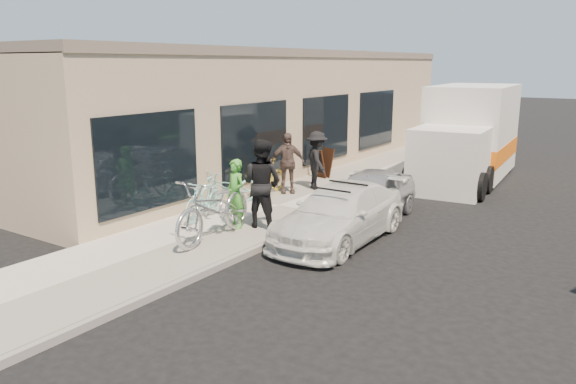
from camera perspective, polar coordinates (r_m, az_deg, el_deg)
The scene contains 17 objects.
ground at distance 11.31m, azimuth -1.38°, elevation -6.57°, with size 120.00×120.00×0.00m, color black.
sidewalk at distance 14.74m, azimuth -0.97°, elevation -1.61°, with size 3.00×34.00×0.15m, color beige.
curb at distance 13.94m, azimuth 4.26°, elevation -2.54°, with size 0.12×34.00×0.13m, color gray.
storefront at distance 20.28m, azimuth -0.41°, elevation 8.27°, with size 3.60×20.00×4.22m.
bike_rack at distance 15.52m, azimuth -3.04°, elevation 1.48°, with size 0.22×0.62×0.91m.
sandwich_board at distance 18.28m, azimuth 3.45°, elevation 2.99°, with size 0.73×0.73×0.93m.
sedan_white at distance 12.19m, azimuth 5.30°, elevation -2.24°, with size 1.72×4.14×1.24m.
sedan_silver at distance 13.85m, azimuth 8.30°, elevation -0.35°, with size 1.48×3.68×1.25m, color #A7A8AD.
moving_truck at distance 19.51m, azimuth 17.81°, elevation 5.21°, with size 2.84×6.41×3.07m.
tandem_bike at distance 11.85m, azimuth -7.46°, elevation -1.65°, with size 0.89×2.54×1.33m, color silver.
woman_rider at distance 12.61m, azimuth -5.36°, elevation -0.17°, with size 0.57×0.37×1.56m, color green.
man_standing at distance 12.59m, azimuth -2.67°, elevation 0.87°, with size 0.97×0.76×2.00m, color black.
cruiser_bike_a at distance 13.46m, azimuth -8.48°, elevation -0.70°, with size 0.46×1.62×0.98m, color #8BD0C8.
cruiser_bike_b at distance 14.71m, azimuth -5.99°, elevation 0.47°, with size 0.62×1.78×0.94m, color #8BD0C8.
cruiser_bike_c at distance 15.84m, azimuth -2.01°, elevation 1.54°, with size 0.47×1.66×1.00m, color gold.
bystander_a at distance 16.47m, azimuth 2.95°, elevation 3.23°, with size 1.10×0.63×1.71m, color black.
bystander_b at distance 15.95m, azimuth -0.09°, elevation 2.97°, with size 1.01×0.42×1.73m, color #513F39.
Camera 1 is at (6.19, -8.68, 3.78)m, focal length 35.00 mm.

